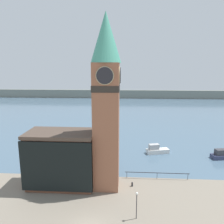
% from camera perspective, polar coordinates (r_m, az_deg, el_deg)
% --- Properties ---
extents(water, '(160.00, 120.00, 0.00)m').
position_cam_1_polar(water, '(95.92, 1.16, 0.49)').
color(water, slate).
rests_on(water, ground_plane).
extents(far_shoreline, '(180.00, 3.00, 5.00)m').
position_cam_1_polar(far_shoreline, '(135.08, 1.92, 4.72)').
color(far_shoreline, gray).
rests_on(far_shoreline, water).
extents(pier_railing, '(10.65, 0.08, 1.09)m').
position_cam_1_polar(pier_railing, '(38.32, 11.71, -15.44)').
color(pier_railing, '#232328').
rests_on(pier_railing, ground_plane).
extents(clock_tower, '(4.26, 4.26, 25.67)m').
position_cam_1_polar(clock_tower, '(31.47, -1.52, 3.28)').
color(clock_tower, '#935B42').
rests_on(clock_tower, ground_plane).
extents(pier_building, '(10.40, 5.78, 8.65)m').
position_cam_1_polar(pier_building, '(35.35, -13.12, -11.82)').
color(pier_building, brown).
rests_on(pier_building, ground_plane).
extents(boat_near, '(5.12, 2.74, 2.08)m').
position_cam_1_polar(boat_near, '(48.83, 11.56, -9.67)').
color(boat_near, silver).
rests_on(boat_near, water).
extents(mooring_bollard_near, '(0.27, 0.27, 0.71)m').
position_cam_1_polar(mooring_bollard_near, '(35.92, 5.28, -18.21)').
color(mooring_bollard_near, black).
rests_on(mooring_bollard_near, ground_plane).
extents(lamp_post, '(0.32, 0.32, 3.55)m').
position_cam_1_polar(lamp_post, '(28.45, 6.46, -21.89)').
color(lamp_post, '#2D2D33').
rests_on(lamp_post, ground_plane).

